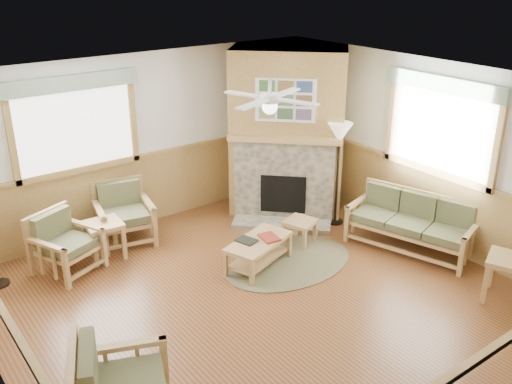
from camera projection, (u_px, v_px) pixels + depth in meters
floor at (264, 302)px, 7.13m from camera, size 6.00×6.00×0.01m
ceiling at (265, 87)px, 6.09m from camera, size 6.00×6.00×0.01m
wall_back at (147, 141)px, 8.83m from camera, size 6.00×0.02×2.70m
wall_front at (502, 327)px, 4.39m from camera, size 6.00×0.02×2.70m
wall_right at (428, 153)px, 8.27m from camera, size 0.02×6.00×2.70m
wainscot at (264, 263)px, 6.92m from camera, size 6.00×6.00×1.10m
fireplace at (287, 132)px, 9.26m from camera, size 3.11×3.11×2.70m
window_back at (68, 73)px, 7.74m from camera, size 1.90×0.16×1.50m
window_right at (449, 74)px, 7.65m from camera, size 0.16×1.90×1.50m
ceiling_fan at (270, 83)px, 6.49m from camera, size 1.59×1.59×0.36m
sofa at (411, 224)px, 8.25m from camera, size 1.91×1.21×0.82m
armchair_back_left at (66, 244)px, 7.67m from camera, size 0.97×0.97×0.83m
armchair_back_right at (124, 214)px, 8.47m from camera, size 0.93×0.93×0.88m
coffee_table at (258, 253)px, 7.86m from camera, size 1.12×0.80×0.40m
end_table_chairs at (105, 240)px, 8.07m from camera, size 0.52×0.51×0.55m
end_table_sofa at (506, 279)px, 7.06m from camera, size 0.68×0.67×0.58m
footstool at (300, 231)px, 8.54m from camera, size 0.53×0.53×0.36m
braided_rug at (289, 262)px, 8.02m from camera, size 2.33×2.33×0.01m
floor_lamp_right at (338, 174)px, 8.92m from camera, size 0.45×0.45×1.67m
book_red at (269, 237)px, 7.82m from camera, size 0.26×0.33×0.03m
book_dark at (246, 240)px, 7.74m from camera, size 0.27×0.32×0.03m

